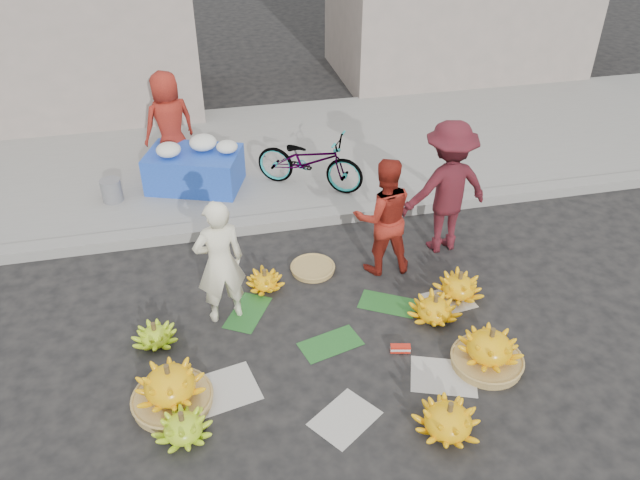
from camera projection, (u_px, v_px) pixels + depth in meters
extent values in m
plane|color=black|center=(335.00, 330.00, 6.83)|extent=(80.00, 80.00, 0.00)
cube|color=gray|center=(297.00, 220.00, 8.56)|extent=(40.00, 0.25, 0.15)
cube|color=gray|center=(273.00, 154.00, 10.27)|extent=(40.00, 4.00, 0.12)
cube|color=gray|center=(14.00, 3.00, 10.80)|extent=(6.00, 3.00, 4.00)
cylinder|color=olive|center=(173.00, 400.00, 5.95)|extent=(0.75, 0.75, 0.09)
cylinder|color=#4A381D|center=(167.00, 370.00, 5.73)|extent=(0.05, 0.05, 0.12)
cylinder|color=#4A381D|center=(181.00, 418.00, 5.51)|extent=(0.05, 0.05, 0.12)
cylinder|color=#4A381D|center=(450.00, 408.00, 5.52)|extent=(0.05, 0.05, 0.12)
cylinder|color=olive|center=(487.00, 361.00, 6.38)|extent=(0.72, 0.72, 0.09)
cylinder|color=#4A381D|center=(492.00, 334.00, 6.16)|extent=(0.05, 0.05, 0.12)
cylinder|color=#4A381D|center=(436.00, 300.00, 6.83)|extent=(0.05, 0.05, 0.12)
cylinder|color=#4A381D|center=(461.00, 277.00, 7.17)|extent=(0.05, 0.05, 0.12)
cylinder|color=#4A381D|center=(154.00, 328.00, 6.53)|extent=(0.05, 0.05, 0.12)
cylinder|color=#4A381D|center=(264.00, 274.00, 7.32)|extent=(0.05, 0.05, 0.12)
cylinder|color=olive|center=(313.00, 269.00, 7.71)|extent=(0.69, 0.69, 0.06)
cube|color=red|center=(400.00, 349.00, 6.52)|extent=(0.22, 0.11, 0.08)
imported|color=white|center=(220.00, 262.00, 6.61)|extent=(0.60, 0.46, 1.49)
imported|color=#9F2618|center=(383.00, 217.00, 7.36)|extent=(0.76, 0.60, 1.49)
imported|color=maroon|center=(447.00, 188.00, 7.68)|extent=(1.19, 0.76, 1.74)
cube|color=blue|center=(195.00, 169.00, 9.11)|extent=(1.51, 1.22, 0.55)
ellipsoid|color=silver|center=(168.00, 150.00, 8.80)|extent=(0.35, 0.35, 0.19)
ellipsoid|color=silver|center=(203.00, 143.00, 8.97)|extent=(0.39, 0.39, 0.22)
ellipsoid|color=silver|center=(227.00, 147.00, 8.91)|extent=(0.31, 0.31, 0.17)
cylinder|color=slate|center=(112.00, 190.00, 8.82)|extent=(0.29, 0.29, 0.33)
imported|color=#9F2618|center=(169.00, 124.00, 9.19)|extent=(0.91, 0.76, 1.58)
imported|color=gray|center=(310.00, 161.00, 9.01)|extent=(1.34, 1.68, 0.85)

